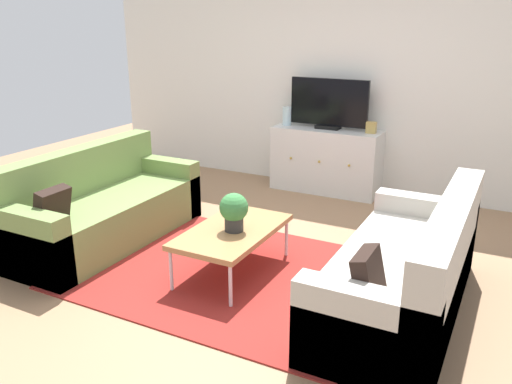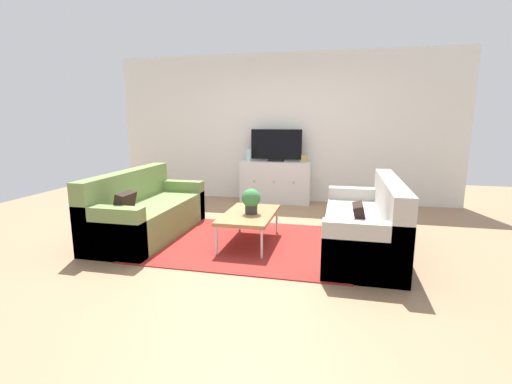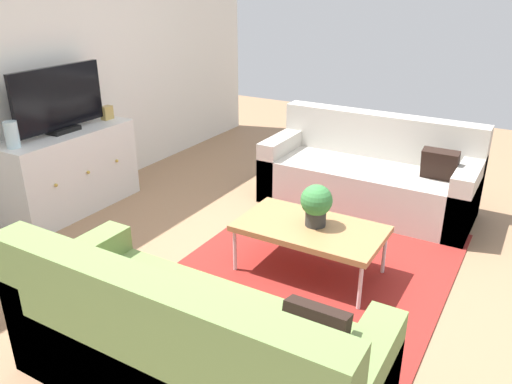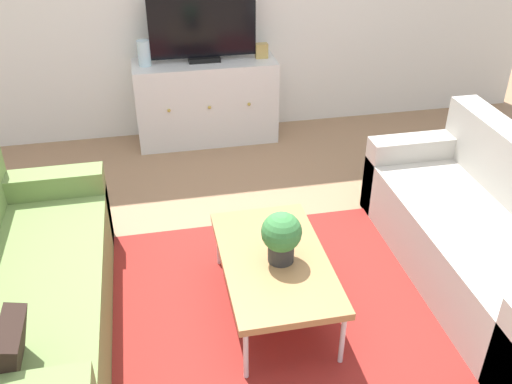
{
  "view_description": "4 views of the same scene",
  "coord_description": "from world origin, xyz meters",
  "px_view_note": "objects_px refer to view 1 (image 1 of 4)",
  "views": [
    {
      "loc": [
        1.99,
        -3.51,
        2.0
      ],
      "look_at": [
        0.0,
        0.32,
        0.57
      ],
      "focal_mm": 36.91,
      "sensor_mm": 36.0,
      "label": 1
    },
    {
      "loc": [
        1.09,
        -4.41,
        1.53
      ],
      "look_at": [
        0.0,
        0.32,
        0.57
      ],
      "focal_mm": 26.0,
      "sensor_mm": 36.0,
      "label": 2
    },
    {
      "loc": [
        -3.03,
        -1.45,
        2.06
      ],
      "look_at": [
        0.0,
        0.32,
        0.57
      ],
      "focal_mm": 35.8,
      "sensor_mm": 36.0,
      "label": 3
    },
    {
      "loc": [
        -0.6,
        -2.62,
        2.42
      ],
      "look_at": [
        0.0,
        0.32,
        0.57
      ],
      "focal_mm": 39.8,
      "sensor_mm": 36.0,
      "label": 4
    }
  ],
  "objects_px": {
    "couch_left_side": "(99,210)",
    "potted_plant": "(234,210)",
    "flat_screen_tv": "(329,104)",
    "mantel_clock": "(371,127)",
    "coffee_table": "(232,232)",
    "couch_right_side": "(411,277)",
    "tv_console": "(326,160)",
    "glass_vase": "(287,116)"
  },
  "relations": [
    {
      "from": "couch_left_side",
      "to": "flat_screen_tv",
      "type": "bearing_deg",
      "value": 60.36
    },
    {
      "from": "couch_left_side",
      "to": "potted_plant",
      "type": "xyz_separation_m",
      "value": [
        1.48,
        -0.05,
        0.27
      ]
    },
    {
      "from": "glass_vase",
      "to": "couch_left_side",
      "type": "bearing_deg",
      "value": -109.55
    },
    {
      "from": "couch_right_side",
      "to": "glass_vase",
      "type": "distance_m",
      "value": 3.17
    },
    {
      "from": "couch_right_side",
      "to": "potted_plant",
      "type": "bearing_deg",
      "value": -178.12
    },
    {
      "from": "coffee_table",
      "to": "flat_screen_tv",
      "type": "bearing_deg",
      "value": 92.1
    },
    {
      "from": "glass_vase",
      "to": "couch_right_side",
      "type": "bearing_deg",
      "value": -49.55
    },
    {
      "from": "potted_plant",
      "to": "flat_screen_tv",
      "type": "height_order",
      "value": "flat_screen_tv"
    },
    {
      "from": "coffee_table",
      "to": "flat_screen_tv",
      "type": "xyz_separation_m",
      "value": [
        -0.09,
        2.42,
        0.69
      ]
    },
    {
      "from": "coffee_table",
      "to": "tv_console",
      "type": "bearing_deg",
      "value": 92.11
    },
    {
      "from": "couch_right_side",
      "to": "potted_plant",
      "type": "relative_size",
      "value": 6.23
    },
    {
      "from": "tv_console",
      "to": "mantel_clock",
      "type": "distance_m",
      "value": 0.68
    },
    {
      "from": "couch_left_side",
      "to": "coffee_table",
      "type": "xyz_separation_m",
      "value": [
        1.45,
        -0.02,
        0.07
      ]
    },
    {
      "from": "couch_left_side",
      "to": "coffee_table",
      "type": "relative_size",
      "value": 1.84
    },
    {
      "from": "coffee_table",
      "to": "potted_plant",
      "type": "distance_m",
      "value": 0.21
    },
    {
      "from": "couch_right_side",
      "to": "mantel_clock",
      "type": "distance_m",
      "value": 2.63
    },
    {
      "from": "potted_plant",
      "to": "flat_screen_tv",
      "type": "bearing_deg",
      "value": 92.8
    },
    {
      "from": "mantel_clock",
      "to": "coffee_table",
      "type": "bearing_deg",
      "value": -100.2
    },
    {
      "from": "flat_screen_tv",
      "to": "glass_vase",
      "type": "bearing_deg",
      "value": -177.8
    },
    {
      "from": "couch_right_side",
      "to": "mantel_clock",
      "type": "bearing_deg",
      "value": 112.54
    },
    {
      "from": "mantel_clock",
      "to": "potted_plant",
      "type": "bearing_deg",
      "value": -99.39
    },
    {
      "from": "couch_left_side",
      "to": "tv_console",
      "type": "xyz_separation_m",
      "value": [
        1.36,
        2.37,
        0.09
      ]
    },
    {
      "from": "flat_screen_tv",
      "to": "couch_left_side",
      "type": "bearing_deg",
      "value": -119.64
    },
    {
      "from": "couch_right_side",
      "to": "mantel_clock",
      "type": "relative_size",
      "value": 14.91
    },
    {
      "from": "flat_screen_tv",
      "to": "mantel_clock",
      "type": "xyz_separation_m",
      "value": [
        0.52,
        -0.02,
        -0.22
      ]
    },
    {
      "from": "couch_left_side",
      "to": "flat_screen_tv",
      "type": "height_order",
      "value": "flat_screen_tv"
    },
    {
      "from": "potted_plant",
      "to": "mantel_clock",
      "type": "xyz_separation_m",
      "value": [
        0.4,
        2.42,
        0.26
      ]
    },
    {
      "from": "potted_plant",
      "to": "tv_console",
      "type": "distance_m",
      "value": 2.43
    },
    {
      "from": "coffee_table",
      "to": "potted_plant",
      "type": "xyz_separation_m",
      "value": [
        0.03,
        -0.02,
        0.2
      ]
    },
    {
      "from": "tv_console",
      "to": "mantel_clock",
      "type": "xyz_separation_m",
      "value": [
        0.52,
        0.0,
        0.45
      ]
    },
    {
      "from": "potted_plant",
      "to": "glass_vase",
      "type": "xyz_separation_m",
      "value": [
        -0.64,
        2.42,
        0.31
      ]
    },
    {
      "from": "couch_left_side",
      "to": "couch_right_side",
      "type": "height_order",
      "value": "same"
    },
    {
      "from": "couch_left_side",
      "to": "potted_plant",
      "type": "bearing_deg",
      "value": -1.75
    },
    {
      "from": "glass_vase",
      "to": "mantel_clock",
      "type": "bearing_deg",
      "value": 0.0
    },
    {
      "from": "potted_plant",
      "to": "mantel_clock",
      "type": "distance_m",
      "value": 2.47
    },
    {
      "from": "couch_right_side",
      "to": "flat_screen_tv",
      "type": "distance_m",
      "value": 2.93
    },
    {
      "from": "tv_console",
      "to": "flat_screen_tv",
      "type": "xyz_separation_m",
      "value": [
        0.0,
        0.02,
        0.67
      ]
    },
    {
      "from": "coffee_table",
      "to": "mantel_clock",
      "type": "distance_m",
      "value": 2.48
    },
    {
      "from": "glass_vase",
      "to": "mantel_clock",
      "type": "relative_size",
      "value": 1.69
    },
    {
      "from": "coffee_table",
      "to": "mantel_clock",
      "type": "xyz_separation_m",
      "value": [
        0.43,
        2.4,
        0.47
      ]
    },
    {
      "from": "couch_right_side",
      "to": "potted_plant",
      "type": "xyz_separation_m",
      "value": [
        -1.39,
        -0.05,
        0.27
      ]
    },
    {
      "from": "mantel_clock",
      "to": "tv_console",
      "type": "bearing_deg",
      "value": -180.0
    }
  ]
}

